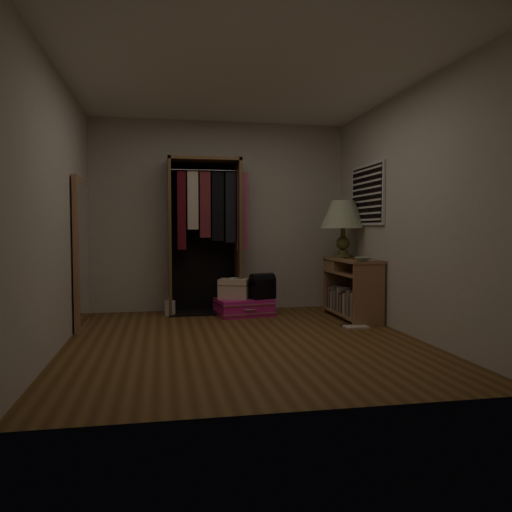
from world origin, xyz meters
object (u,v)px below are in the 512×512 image
open_wardrobe (208,222)px  white_jug (170,308)px  floor_mirror (81,253)px  table_lamp (343,216)px  train_case (234,289)px  pink_suitcase (244,307)px  black_bag (262,286)px  console_bookshelf (350,287)px

open_wardrobe → white_jug: bearing=-161.8°
floor_mirror → table_lamp: bearing=6.0°
white_jug → train_case: bearing=-7.4°
pink_suitcase → floor_mirror: bearing=-176.1°
table_lamp → white_jug: size_ratio=3.08×
black_bag → table_lamp: bearing=-22.6°
white_jug → pink_suitcase: bearing=-7.8°
train_case → white_jug: bearing=-167.5°
console_bookshelf → white_jug: console_bookshelf is taller
pink_suitcase → train_case: bearing=159.4°
floor_mirror → pink_suitcase: bearing=13.6°
black_bag → console_bookshelf: bearing=-37.8°
train_case → white_jug: train_case is taller
table_lamp → pink_suitcase: bearing=174.3°
open_wardrobe → table_lamp: bearing=-13.8°
pink_suitcase → console_bookshelf: bearing=-27.9°
black_bag → table_lamp: (1.07, -0.08, 0.91)m
floor_mirror → table_lamp: 3.29m
pink_suitcase → white_jug: white_jug is taller
open_wardrobe → floor_mirror: (-1.50, -0.77, -0.37)m
open_wardrobe → train_case: bearing=-41.6°
console_bookshelf → table_lamp: table_lamp is taller
console_bookshelf → black_bag: console_bookshelf is taller
console_bookshelf → black_bag: (-1.06, 0.37, -0.00)m
open_wardrobe → table_lamp: open_wardrobe is taller
console_bookshelf → open_wardrobe: 2.06m
console_bookshelf → white_jug: bearing=166.1°
open_wardrobe → pink_suitcase: 1.23m
white_jug → black_bag: bearing=-8.8°
white_jug → floor_mirror: bearing=-148.8°
console_bookshelf → pink_suitcase: size_ratio=1.42×
table_lamp → white_jug: 2.56m
open_wardrobe → black_bag: size_ratio=5.83×
pink_suitcase → train_case: train_case is taller
console_bookshelf → open_wardrobe: open_wardrobe is taller
open_wardrobe → pink_suitcase: bearing=-34.4°
console_bookshelf → white_jug: 2.33m
open_wardrobe → train_case: 0.97m
floor_mirror → train_case: (1.81, 0.49, -0.50)m
open_wardrobe → floor_mirror: 1.73m
black_bag → train_case: bearing=149.5°
console_bookshelf → train_case: (-1.43, 0.45, -0.04)m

